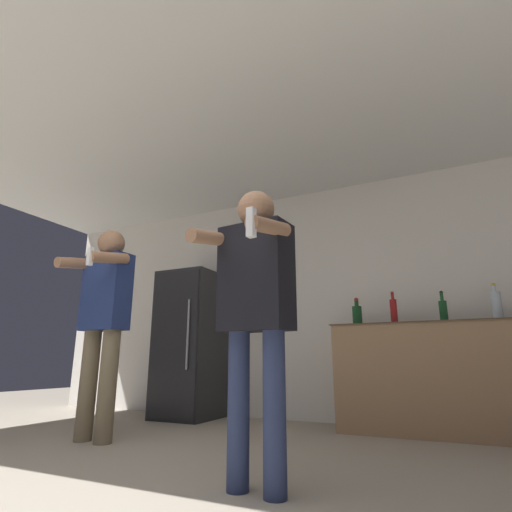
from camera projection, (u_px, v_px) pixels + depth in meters
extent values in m
cube|color=silver|center=(301.00, 301.00, 4.53)|extent=(7.00, 0.06, 2.55)
cube|color=silver|center=(230.00, 121.00, 3.37)|extent=(7.00, 3.87, 0.05)
cube|color=#262628|center=(191.00, 343.00, 4.59)|extent=(0.64, 0.68, 1.62)
cube|color=black|center=(173.00, 342.00, 4.29)|extent=(0.61, 0.01, 1.56)
cylinder|color=#99999E|center=(188.00, 334.00, 4.21)|extent=(0.02, 0.02, 0.73)
cube|color=#997551|center=(437.00, 378.00, 3.48)|extent=(1.69, 0.58, 0.93)
cube|color=brown|center=(431.00, 324.00, 3.60)|extent=(1.72, 0.61, 0.01)
cylinder|color=silver|center=(497.00, 306.00, 3.40)|extent=(0.08, 0.08, 0.24)
cylinder|color=silver|center=(494.00, 289.00, 3.44)|extent=(0.03, 0.03, 0.06)
sphere|color=#B29933|center=(493.00, 285.00, 3.44)|extent=(0.03, 0.03, 0.03)
cylinder|color=#194723|center=(443.00, 312.00, 3.56)|extent=(0.07, 0.07, 0.19)
cylinder|color=#194723|center=(442.00, 297.00, 3.60)|extent=(0.03, 0.03, 0.08)
sphere|color=black|center=(441.00, 292.00, 3.61)|extent=(0.03, 0.03, 0.03)
cylinder|color=maroon|center=(394.00, 312.00, 3.75)|extent=(0.06, 0.06, 0.23)
cylinder|color=maroon|center=(392.00, 295.00, 3.79)|extent=(0.03, 0.03, 0.08)
sphere|color=silver|center=(392.00, 291.00, 3.80)|extent=(0.03, 0.03, 0.03)
cylinder|color=#194723|center=(357.00, 316.00, 3.88)|extent=(0.09, 0.09, 0.19)
cylinder|color=#194723|center=(356.00, 303.00, 3.92)|extent=(0.04, 0.04, 0.07)
sphere|color=maroon|center=(356.00, 300.00, 3.92)|extent=(0.04, 0.04, 0.04)
cylinder|color=navy|center=(239.00, 408.00, 2.02)|extent=(0.11, 0.11, 0.76)
cylinder|color=navy|center=(274.00, 411.00, 1.92)|extent=(0.11, 0.11, 0.76)
cube|color=black|center=(256.00, 277.00, 2.14)|extent=(0.40, 0.24, 0.57)
sphere|color=#9E7051|center=(256.00, 209.00, 2.24)|extent=(0.21, 0.21, 0.21)
cylinder|color=#9E7051|center=(211.00, 238.00, 2.14)|extent=(0.11, 0.35, 0.13)
cylinder|color=#9E7051|center=(269.00, 227.00, 1.96)|extent=(0.11, 0.35, 0.13)
cube|color=white|center=(251.00, 222.00, 1.82)|extent=(0.04, 0.04, 0.14)
cylinder|color=#75664C|center=(88.00, 384.00, 3.26)|extent=(0.14, 0.14, 0.86)
cylinder|color=#75664C|center=(108.00, 385.00, 3.15)|extent=(0.14, 0.14, 0.86)
cube|color=navy|center=(107.00, 292.00, 3.40)|extent=(0.42, 0.22, 0.64)
sphere|color=#9E7051|center=(111.00, 243.00, 3.51)|extent=(0.23, 0.23, 0.23)
cylinder|color=#9E7051|center=(77.00, 263.00, 3.40)|extent=(0.11, 0.38, 0.15)
cylinder|color=#9E7051|center=(109.00, 258.00, 3.22)|extent=(0.11, 0.38, 0.15)
cube|color=white|center=(90.00, 257.00, 3.06)|extent=(0.04, 0.04, 0.14)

